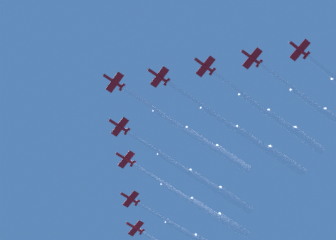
{
  "coord_description": "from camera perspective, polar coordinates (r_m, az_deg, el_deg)",
  "views": [
    {
      "loc": [
        14.57,
        86.13,
        -2.24
      ],
      "look_at": [
        0.0,
        0.0,
        161.57
      ],
      "focal_mm": 52.18,
      "sensor_mm": 36.0,
      "label": 1
    }
  ],
  "objects": [
    {
      "name": "jet_lead",
      "position": [
        192.69,
        4.19,
        -2.43
      ],
      "size": [
        64.63,
        35.38,
        3.87
      ],
      "color": "red"
    },
    {
      "name": "jet_port_inner",
      "position": [
        192.29,
        10.22,
        -2.46
      ],
      "size": [
        70.19,
        37.38,
        3.77
      ],
      "color": "red"
    },
    {
      "name": "jet_starboard_inner",
      "position": [
        199.68,
        4.62,
        -7.34
      ],
      "size": [
        65.49,
        36.62,
        3.84
      ],
      "color": "red"
    },
    {
      "name": "jet_port_mid",
      "position": [
        192.91,
        13.25,
        -0.32
      ],
      "size": [
        59.35,
        33.43,
        3.84
      ],
      "color": "red"
    },
    {
      "name": "jet_starboard_mid",
      "position": [
        212.36,
        4.63,
        -10.43
      ],
      "size": [
        64.55,
        36.1,
        3.85
      ],
      "color": "red"
    }
  ]
}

